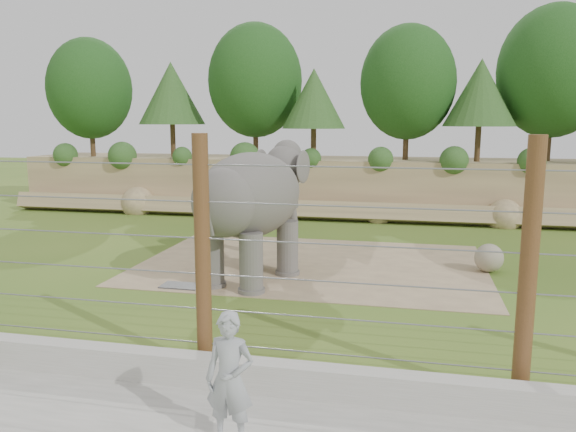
% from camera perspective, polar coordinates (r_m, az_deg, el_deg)
% --- Properties ---
extents(ground, '(90.00, 90.00, 0.00)m').
position_cam_1_polar(ground, '(13.99, -1.78, -7.81)').
color(ground, '#3F641E').
rests_on(ground, ground).
extents(back_embankment, '(30.00, 5.52, 8.77)m').
position_cam_1_polar(back_embankment, '(25.76, 6.49, 9.03)').
color(back_embankment, '#867051').
rests_on(back_embankment, ground).
extents(dirt_patch, '(10.00, 7.00, 0.02)m').
position_cam_1_polar(dirt_patch, '(16.71, 2.42, -4.89)').
color(dirt_patch, '#8F795A').
rests_on(dirt_patch, ground).
extents(drain_grate, '(1.00, 0.60, 0.03)m').
position_cam_1_polar(drain_grate, '(14.72, -10.82, -6.96)').
color(drain_grate, '#262628').
rests_on(drain_grate, dirt_patch).
extents(elephant, '(3.00, 4.75, 3.56)m').
position_cam_1_polar(elephant, '(14.67, -3.78, 0.14)').
color(elephant, '#595450').
rests_on(elephant, ground).
extents(stone_ball, '(0.79, 0.79, 0.79)m').
position_cam_1_polar(stone_ball, '(16.69, 19.74, -4.03)').
color(stone_ball, gray).
rests_on(stone_ball, dirt_patch).
extents(retaining_wall, '(26.00, 0.35, 0.50)m').
position_cam_1_polar(retaining_wall, '(9.45, -9.51, -15.13)').
color(retaining_wall, '#A19F94').
rests_on(retaining_wall, ground).
extents(barrier_fence, '(20.26, 0.26, 4.00)m').
position_cam_1_polar(barrier_fence, '(9.32, -8.66, -4.06)').
color(barrier_fence, '#53351B').
rests_on(barrier_fence, ground).
extents(zookeeper, '(0.67, 0.46, 1.79)m').
position_cam_1_polar(zookeeper, '(7.55, -5.94, -16.17)').
color(zookeeper, '#A5AAAE').
rests_on(zookeeper, walkway).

